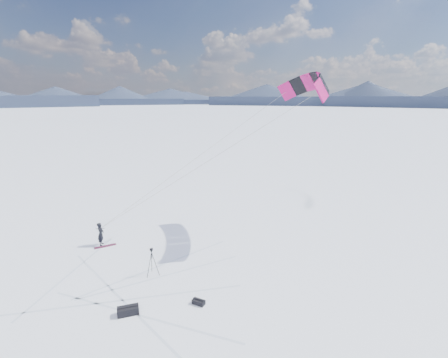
# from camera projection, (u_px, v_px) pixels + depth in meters

# --- Properties ---
(ground) EXTENTS (1800.00, 1800.00, 0.00)m
(ground) POSITION_uv_depth(u_px,v_px,m) (118.00, 281.00, 17.66)
(ground) COLOR white
(horizon_hills) EXTENTS (704.00, 705.94, 10.19)m
(horizon_hills) POSITION_uv_depth(u_px,v_px,m) (111.00, 204.00, 16.53)
(horizon_hills) COLOR #1D223B
(horizon_hills) RESTS_ON ground
(snow_tracks) EXTENTS (14.76, 10.25, 0.01)m
(snow_tracks) POSITION_uv_depth(u_px,v_px,m) (104.00, 284.00, 17.38)
(snow_tracks) COLOR #AFBDD1
(snow_tracks) RESTS_ON ground
(snowkiter) EXTENTS (0.49, 0.65, 1.60)m
(snowkiter) POSITION_uv_depth(u_px,v_px,m) (102.00, 245.00, 21.96)
(snowkiter) COLOR black
(snowkiter) RESTS_ON ground
(snowboard) EXTENTS (1.31, 0.99, 0.04)m
(snowboard) POSITION_uv_depth(u_px,v_px,m) (105.00, 246.00, 21.72)
(snowboard) COLOR #84224A
(snowboard) RESTS_ON ground
(tripod) EXTENTS (0.66, 0.73, 1.63)m
(tripod) POSITION_uv_depth(u_px,v_px,m) (152.00, 258.00, 18.06)
(tripod) COLOR black
(tripod) RESTS_ON ground
(gear_bag_a) EXTENTS (1.07, 0.80, 0.43)m
(gear_bag_a) POSITION_uv_depth(u_px,v_px,m) (128.00, 311.00, 14.99)
(gear_bag_a) COLOR black
(gear_bag_a) RESTS_ON ground
(gear_bag_b) EXTENTS (0.68, 0.51, 0.28)m
(gear_bag_b) POSITION_uv_depth(u_px,v_px,m) (199.00, 302.00, 15.72)
(gear_bag_b) COLOR black
(gear_bag_b) RESTS_ON ground
(power_kite) EXTENTS (15.11, 6.92, 10.17)m
(power_kite) POSITION_uv_depth(u_px,v_px,m) (308.00, 86.00, 21.95)
(power_kite) COLOR #AC0D59
(power_kite) RESTS_ON ground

